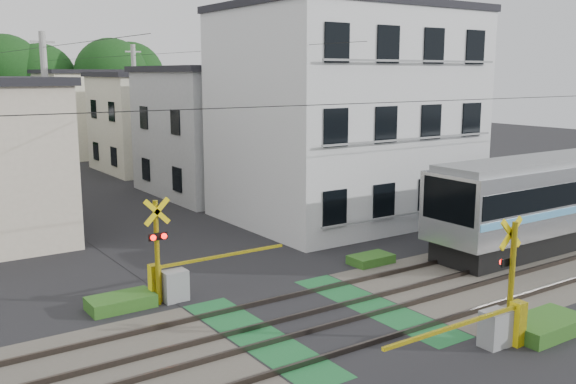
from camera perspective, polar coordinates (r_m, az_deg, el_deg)
ground at (r=17.25m, az=2.88°, el=-11.42°), size 120.00×120.00×0.00m
track_bed at (r=17.24m, az=2.88°, el=-11.31°), size 120.00×120.00×0.14m
crossing_signal_near at (r=16.32m, az=18.33°, el=-10.61°), size 4.74×0.65×3.09m
crossing_signal_far at (r=18.76m, az=-10.36°, el=-7.45°), size 4.74×0.65×3.09m
apartment_block at (r=28.78m, az=5.08°, el=6.93°), size 10.20×8.36×9.30m
houses_row at (r=40.04m, az=-19.85°, el=5.34°), size 22.07×31.35×6.80m
catenary at (r=20.42m, az=16.49°, el=2.36°), size 60.00×5.04×7.00m
utility_poles at (r=36.84m, az=-20.74°, el=6.19°), size 7.90×42.00×8.00m
pedestrian at (r=44.42m, az=-20.81°, el=2.70°), size 0.73×0.55×1.83m
weed_patches at (r=18.17m, az=7.55°, el=-9.72°), size 10.25×8.80×0.40m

